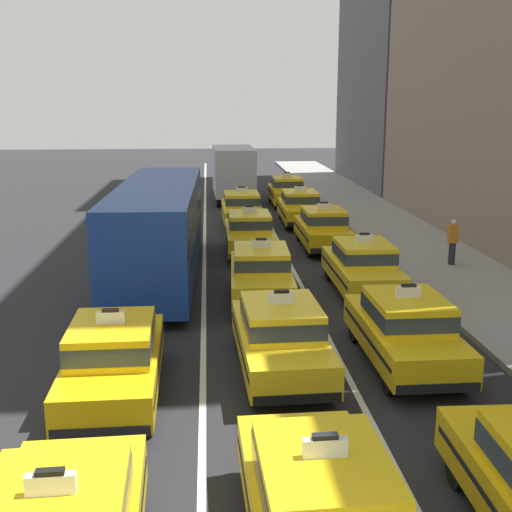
% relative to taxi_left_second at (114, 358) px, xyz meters
% --- Properties ---
extents(lane_stripe_left_center, '(0.14, 80.00, 0.01)m').
position_rel_taxi_left_second_xyz_m(lane_stripe_left_center, '(1.78, 11.19, -0.87)').
color(lane_stripe_left_center, silver).
rests_on(lane_stripe_left_center, ground).
extents(lane_stripe_center_right, '(0.14, 80.00, 0.01)m').
position_rel_taxi_left_second_xyz_m(lane_stripe_center_right, '(4.98, 11.19, -0.87)').
color(lane_stripe_center_right, silver).
rests_on(lane_stripe_center_right, ground).
extents(sidewalk_curb, '(4.00, 90.00, 0.15)m').
position_rel_taxi_left_second_xyz_m(sidewalk_curb, '(10.58, 6.19, -0.80)').
color(sidewalk_curb, gray).
rests_on(sidewalk_curb, ground).
extents(taxi_left_second, '(1.92, 4.60, 1.96)m').
position_rel_taxi_left_second_xyz_m(taxi_left_second, '(0.00, 0.00, 0.00)').
color(taxi_left_second, black).
rests_on(taxi_left_second, ground).
extents(bus_left_third, '(2.76, 11.25, 3.22)m').
position_rel_taxi_left_second_xyz_m(bus_left_third, '(0.28, 9.40, 0.94)').
color(bus_left_third, black).
rests_on(bus_left_third, ground).
extents(taxi_center_nearest, '(1.95, 4.61, 1.96)m').
position_rel_taxi_left_second_xyz_m(taxi_center_nearest, '(3.34, -5.20, 0.00)').
color(taxi_center_nearest, black).
rests_on(taxi_center_nearest, ground).
extents(taxi_center_second, '(1.98, 4.62, 1.96)m').
position_rel_taxi_left_second_xyz_m(taxi_center_second, '(3.50, 1.03, 0.00)').
color(taxi_center_second, black).
rests_on(taxi_center_second, ground).
extents(taxi_center_third, '(1.97, 4.62, 1.96)m').
position_rel_taxi_left_second_xyz_m(taxi_center_third, '(3.52, 6.51, 0.00)').
color(taxi_center_third, black).
rests_on(taxi_center_third, ground).
extents(taxi_center_fourth, '(1.83, 4.56, 1.96)m').
position_rel_taxi_left_second_xyz_m(taxi_center_fourth, '(3.56, 12.70, 0.00)').
color(taxi_center_fourth, black).
rests_on(taxi_center_fourth, ground).
extents(taxi_center_fifth, '(1.86, 4.58, 1.96)m').
position_rel_taxi_left_second_xyz_m(taxi_center_fifth, '(3.57, 18.50, 0.00)').
color(taxi_center_fifth, black).
rests_on(taxi_center_fifth, ground).
extents(box_truck_center_sixth, '(2.41, 7.01, 3.27)m').
position_rel_taxi_left_second_xyz_m(box_truck_center_sixth, '(3.48, 26.86, 0.90)').
color(box_truck_center_sixth, black).
rests_on(box_truck_center_sixth, ground).
extents(taxi_right_second, '(1.87, 4.58, 1.96)m').
position_rel_taxi_left_second_xyz_m(taxi_right_second, '(6.39, 1.29, 0.00)').
color(taxi_right_second, black).
rests_on(taxi_right_second, ground).
extents(taxi_right_third, '(1.83, 4.57, 1.96)m').
position_rel_taxi_left_second_xyz_m(taxi_right_third, '(6.78, 7.05, 0.00)').
color(taxi_right_third, black).
rests_on(taxi_right_third, ground).
extents(taxi_right_fourth, '(1.84, 4.57, 1.96)m').
position_rel_taxi_left_second_xyz_m(taxi_right_fourth, '(6.64, 13.42, 0.00)').
color(taxi_right_fourth, black).
rests_on(taxi_right_fourth, ground).
extents(taxi_right_fifth, '(1.87, 4.58, 1.96)m').
position_rel_taxi_left_second_xyz_m(taxi_right_fifth, '(6.44, 18.84, 0.00)').
color(taxi_right_fifth, black).
rests_on(taxi_right_fifth, ground).
extents(taxi_right_sixth, '(1.83, 4.56, 1.96)m').
position_rel_taxi_left_second_xyz_m(taxi_right_sixth, '(6.51, 24.77, 0.00)').
color(taxi_right_sixth, black).
rests_on(taxi_right_sixth, ground).
extents(pedestrian_near_crosswalk, '(0.36, 0.24, 1.65)m').
position_rel_taxi_left_second_xyz_m(pedestrian_near_crosswalk, '(10.73, 9.85, 0.11)').
color(pedestrian_near_crosswalk, '#23232D').
rests_on(pedestrian_near_crosswalk, sidewalk_curb).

